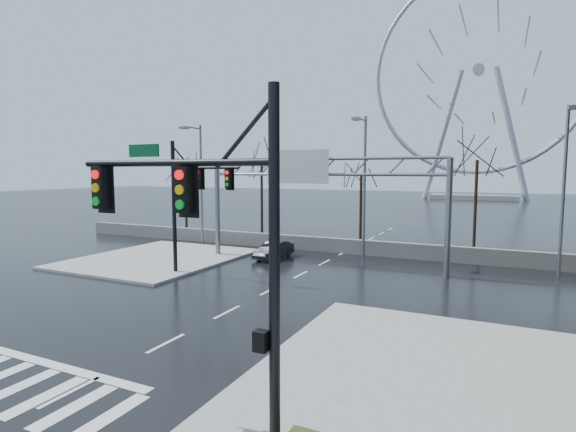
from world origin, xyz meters
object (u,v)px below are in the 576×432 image
Objects in this scene: signal_mast_near at (219,232)px; ferris_wheel at (478,78)px; signal_mast_far at (189,195)px; car at (274,250)px; sign_gantry at (314,187)px.

ferris_wheel is at bearing 90.08° from signal_mast_near.
signal_mast_near and signal_mast_far have the same top height.
sign_gantry is at bearing -9.02° from car.
signal_mast_near is at bearing -73.81° from sign_gantry.
ferris_wheel reaches higher than signal_mast_near.
sign_gantry reaches higher than car.
signal_mast_far is at bearing -97.20° from ferris_wheel.
signal_mast_far is at bearing 130.26° from signal_mast_near.
ferris_wheel reaches higher than car.
sign_gantry is 5.79m from car.
signal_mast_far is 8.33m from car.
signal_mast_far reaches higher than car.
signal_mast_near reaches higher than sign_gantry.
car is (-3.44, 0.88, -4.57)m from sign_gantry.
signal_mast_far is 89.30m from ferris_wheel.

